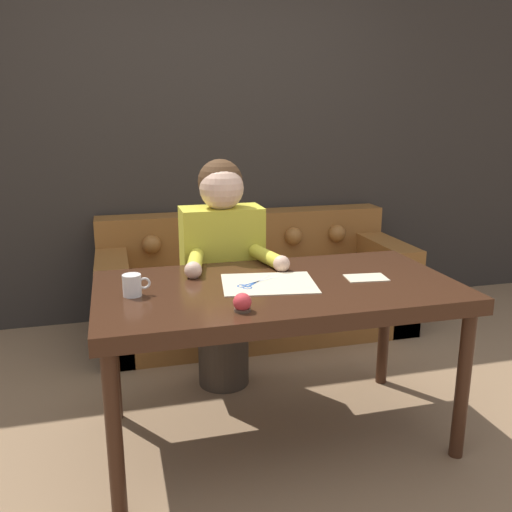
{
  "coord_description": "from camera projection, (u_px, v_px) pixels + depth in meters",
  "views": [
    {
      "loc": [
        -0.66,
        -2.13,
        1.47
      ],
      "look_at": [
        -0.05,
        0.15,
        0.85
      ],
      "focal_mm": 38.0,
      "sensor_mm": 36.0,
      "label": 1
    }
  ],
  "objects": [
    {
      "name": "pattern_paper_offcut",
      "position": [
        366.0,
        278.0,
        2.45
      ],
      "size": [
        0.2,
        0.14,
        0.0
      ],
      "color": "beige",
      "rests_on": "dining_table"
    },
    {
      "name": "dining_table",
      "position": [
        278.0,
        300.0,
        2.38
      ],
      "size": [
        1.57,
        0.82,
        0.75
      ],
      "color": "#381E11",
      "rests_on": "ground_plane"
    },
    {
      "name": "ground_plane",
      "position": [
        275.0,
        439.0,
        2.53
      ],
      "size": [
        16.0,
        16.0,
        0.0
      ],
      "primitive_type": "plane",
      "color": "#846647"
    },
    {
      "name": "pin_cushion",
      "position": [
        242.0,
        303.0,
        2.03
      ],
      "size": [
        0.07,
        0.07,
        0.07
      ],
      "color": "#4C3828",
      "rests_on": "dining_table"
    },
    {
      "name": "wall_back",
      "position": [
        205.0,
        138.0,
        3.86
      ],
      "size": [
        8.0,
        0.06,
        2.6
      ],
      "color": "#2D2823",
      "rests_on": "ground_plane"
    },
    {
      "name": "scissors",
      "position": [
        252.0,
        284.0,
        2.36
      ],
      "size": [
        0.21,
        0.18,
        0.01
      ],
      "color": "silver",
      "rests_on": "dining_table"
    },
    {
      "name": "person",
      "position": [
        223.0,
        271.0,
        2.89
      ],
      "size": [
        0.5,
        0.57,
        1.25
      ],
      "color": "#33281E",
      "rests_on": "ground_plane"
    },
    {
      "name": "pattern_paper_main",
      "position": [
        269.0,
        283.0,
        2.37
      ],
      "size": [
        0.45,
        0.37,
        0.0
      ],
      "color": "beige",
      "rests_on": "dining_table"
    },
    {
      "name": "mug",
      "position": [
        133.0,
        285.0,
        2.2
      ],
      "size": [
        0.11,
        0.08,
        0.09
      ],
      "color": "silver",
      "rests_on": "dining_table"
    },
    {
      "name": "couch",
      "position": [
        253.0,
        288.0,
        3.78
      ],
      "size": [
        2.09,
        0.85,
        0.78
      ],
      "color": "brown",
      "rests_on": "ground_plane"
    }
  ]
}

